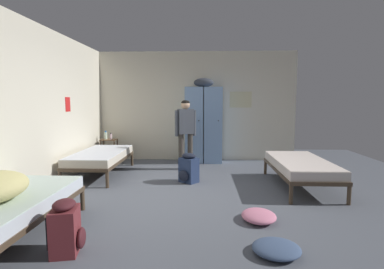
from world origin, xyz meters
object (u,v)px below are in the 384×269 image
(person_traveler, at_px, (186,128))
(clothes_pile_denim, at_px, (276,249))
(bed_left_rear, at_px, (101,157))
(bed_right, at_px, (300,166))
(shelf_unit, at_px, (109,148))
(clothes_pile_pink, at_px, (259,216))
(backpack_maroon, at_px, (66,228))
(backpack_navy, at_px, (188,169))
(lotion_bottle, at_px, (111,136))
(locker_bank, at_px, (203,123))
(water_bottle, at_px, (106,135))
(bed_left_front, at_px, (10,206))

(person_traveler, relative_size, clothes_pile_denim, 3.17)
(bed_left_rear, distance_m, person_traveler, 1.89)
(bed_right, bearing_deg, clothes_pile_denim, -112.30)
(shelf_unit, xyz_separation_m, clothes_pile_pink, (3.06, -3.60, -0.28))
(backpack_maroon, relative_size, clothes_pile_denim, 1.14)
(backpack_navy, distance_m, clothes_pile_denim, 2.82)
(shelf_unit, height_order, bed_right, shelf_unit)
(shelf_unit, height_order, backpack_maroon, shelf_unit)
(bed_left_rear, xyz_separation_m, clothes_pile_denim, (2.83, -3.12, -0.33))
(lotion_bottle, bearing_deg, backpack_navy, -41.59)
(backpack_navy, bearing_deg, lotion_bottle, 138.41)
(shelf_unit, height_order, person_traveler, person_traveler)
(bed_right, distance_m, backpack_navy, 2.01)
(locker_bank, distance_m, water_bottle, 2.45)
(bed_left_rear, height_order, person_traveler, person_traveler)
(bed_right, height_order, clothes_pile_denim, bed_right)
(bed_left_rear, distance_m, backpack_navy, 1.89)
(water_bottle, bearing_deg, lotion_bottle, -21.80)
(water_bottle, bearing_deg, shelf_unit, -14.04)
(bed_left_front, bearing_deg, clothes_pile_pink, 12.76)
(clothes_pile_denim, bearing_deg, clothes_pile_pink, 91.53)
(person_traveler, xyz_separation_m, backpack_navy, (0.12, -1.08, -0.67))
(backpack_maroon, xyz_separation_m, clothes_pile_denim, (2.09, 0.06, -0.20))
(lotion_bottle, distance_m, backpack_maroon, 4.57)
(shelf_unit, bearing_deg, bed_left_front, -86.63)
(backpack_navy, distance_m, clothes_pile_pink, 2.05)
(bed_left_rear, relative_size, clothes_pile_pink, 3.71)
(clothes_pile_pink, bearing_deg, water_bottle, 130.90)
(water_bottle, xyz_separation_m, backpack_navy, (2.15, -1.84, -0.40))
(locker_bank, bearing_deg, clothes_pile_denim, -80.85)
(locker_bank, distance_m, bed_left_rear, 2.60)
(shelf_unit, bearing_deg, backpack_navy, -41.25)
(locker_bank, bearing_deg, bed_left_rear, -146.09)
(shelf_unit, xyz_separation_m, clothes_pile_denim, (3.08, -4.44, -0.29))
(backpack_navy, height_order, clothes_pile_pink, backpack_navy)
(bed_left_rear, bearing_deg, clothes_pile_denim, -47.77)
(person_traveler, xyz_separation_m, clothes_pile_pink, (1.10, -2.87, -0.86))
(bed_left_rear, bearing_deg, bed_right, -10.73)
(person_traveler, height_order, clothes_pile_pink, person_traveler)
(shelf_unit, xyz_separation_m, lotion_bottle, (0.07, -0.04, 0.30))
(clothes_pile_pink, bearing_deg, backpack_navy, 118.89)
(shelf_unit, relative_size, bed_right, 0.30)
(water_bottle, distance_m, clothes_pile_denim, 5.50)
(locker_bank, height_order, bed_right, locker_bank)
(clothes_pile_pink, relative_size, clothes_pile_denim, 1.06)
(backpack_navy, distance_m, backpack_maroon, 2.89)
(bed_right, height_order, lotion_bottle, lotion_bottle)
(clothes_pile_denim, bearing_deg, bed_left_rear, 132.23)
(person_traveler, bearing_deg, bed_left_front, -115.97)
(shelf_unit, height_order, clothes_pile_pink, shelf_unit)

